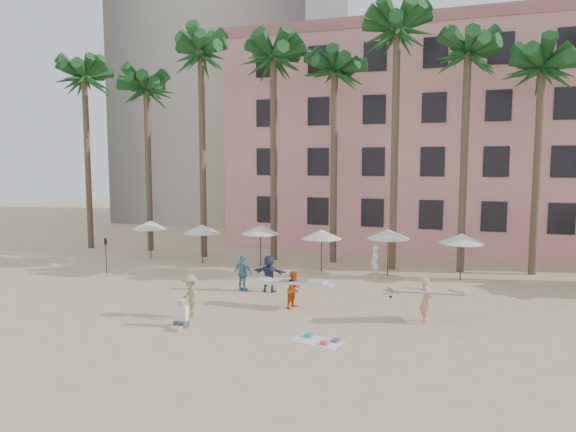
{
  "coord_description": "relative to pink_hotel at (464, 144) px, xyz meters",
  "views": [
    {
      "loc": [
        6.83,
        -17.17,
        6.57
      ],
      "look_at": [
        -0.96,
        6.0,
        4.0
      ],
      "focal_mm": 32.0,
      "sensor_mm": 36.0,
      "label": 1
    }
  ],
  "objects": [
    {
      "name": "ground",
      "position": [
        -7.0,
        -26.0,
        -8.0
      ],
      "size": [
        120.0,
        120.0,
        0.0
      ],
      "primitive_type": "plane",
      "color": "#D1B789",
      "rests_on": "ground"
    },
    {
      "name": "pink_hotel",
      "position": [
        0.0,
        0.0,
        0.0
      ],
      "size": [
        35.0,
        14.0,
        16.0
      ],
      "primitive_type": "cube",
      "color": "#F9A197",
      "rests_on": "ground"
    },
    {
      "name": "palm_row",
      "position": [
        -6.49,
        -11.0,
        4.97
      ],
      "size": [
        44.4,
        5.4,
        16.3
      ],
      "color": "brown",
      "rests_on": "ground"
    },
    {
      "name": "umbrella_row",
      "position": [
        -10.0,
        -13.5,
        -5.67
      ],
      "size": [
        22.5,
        2.7,
        2.73
      ],
      "color": "#332B23",
      "rests_on": "ground"
    },
    {
      "name": "beach_towel",
      "position": [
        -4.91,
        -25.47,
        -7.97
      ],
      "size": [
        1.98,
        1.38,
        0.14
      ],
      "color": "white",
      "rests_on": "ground"
    },
    {
      "name": "carrier_yellow",
      "position": [
        -1.36,
        -21.9,
        -6.95
      ],
      "size": [
        3.02,
        1.98,
        1.88
      ],
      "color": "tan",
      "rests_on": "ground"
    },
    {
      "name": "carrier_white",
      "position": [
        -7.12,
        -21.57,
        -7.08
      ],
      "size": [
        2.89,
        0.99,
        1.7
      ],
      "color": "#DF5117",
      "rests_on": "ground"
    },
    {
      "name": "beachgoers",
      "position": [
        -9.44,
        -20.38,
        -7.06
      ],
      "size": [
        7.34,
        10.8,
        1.91
      ],
      "color": "#353B5D",
      "rests_on": "ground"
    },
    {
      "name": "paddle",
      "position": [
        -19.37,
        -18.93,
        -6.59
      ],
      "size": [
        0.18,
        0.04,
        2.23
      ],
      "color": "black",
      "rests_on": "ground"
    },
    {
      "name": "seated_man",
      "position": [
        -10.58,
        -25.66,
        -7.62
      ],
      "size": [
        0.49,
        0.86,
        1.11
      ],
      "color": "#3F3F4C",
      "rests_on": "ground"
    }
  ]
}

